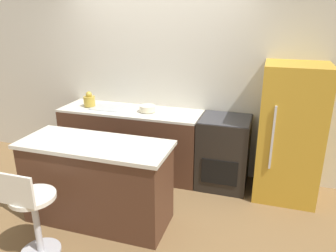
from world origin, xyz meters
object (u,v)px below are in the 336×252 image
kettle (89,100)px  mixing_bowl (147,108)px  oven_range (224,152)px  stool_chair (33,213)px  refrigerator (290,133)px

kettle → mixing_bowl: bearing=0.0°
oven_range → kettle: bearing=-179.5°
stool_chair → kettle: bearing=103.8°
oven_range → mixing_bowl: mixing_bowl is taller
mixing_bowl → stool_chair: bearing=-102.5°
stool_chair → kettle: kettle is taller
oven_range → kettle: kettle is taller
kettle → mixing_bowl: (0.87, 0.00, -0.04)m
kettle → stool_chair: bearing=-76.2°
oven_range → kettle: (-1.91, -0.02, 0.55)m
stool_chair → mixing_bowl: bearing=77.5°
oven_range → refrigerator: (0.77, -0.02, 0.36)m
refrigerator → mixing_bowl: size_ratio=7.72×
kettle → oven_range: bearing=0.5°
oven_range → stool_chair: (-1.45, -1.88, -0.00)m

